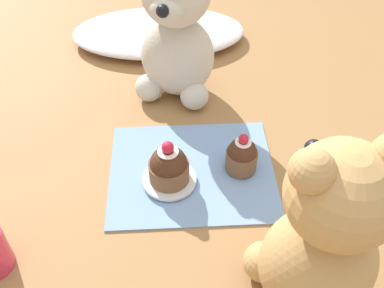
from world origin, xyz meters
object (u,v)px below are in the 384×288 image
teddy_bear_cream (176,33)px  teddy_bear_tan (323,237)px  saucer_plate (169,179)px  cupcake_near_cream_bear (242,155)px  cupcake_near_tan_bear (169,166)px

teddy_bear_cream → teddy_bear_tan: bearing=-51.7°
teddy_bear_tan → saucer_plate: (-0.15, 0.17, -0.10)m
cupcake_near_cream_bear → saucer_plate: (-0.10, -0.02, -0.02)m
teddy_bear_cream → teddy_bear_tan: size_ratio=1.01×
teddy_bear_tan → saucer_plate: 0.25m
cupcake_near_cream_bear → cupcake_near_tan_bear: bearing=-168.1°
cupcake_near_cream_bear → saucer_plate: cupcake_near_cream_bear is taller
teddy_bear_tan → cupcake_near_cream_bear: (-0.05, 0.19, -0.08)m
teddy_bear_cream → cupcake_near_cream_bear: (0.08, -0.19, -0.08)m
teddy_bear_cream → cupcake_near_cream_bear: bearing=-46.8°
saucer_plate → cupcake_near_tan_bear: cupcake_near_tan_bear is taller
cupcake_near_cream_bear → cupcake_near_tan_bear: size_ratio=0.92×
saucer_plate → teddy_bear_cream: bearing=85.1°
teddy_bear_tan → cupcake_near_tan_bear: size_ratio=3.48×
cupcake_near_cream_bear → teddy_bear_cream: bearing=114.0°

